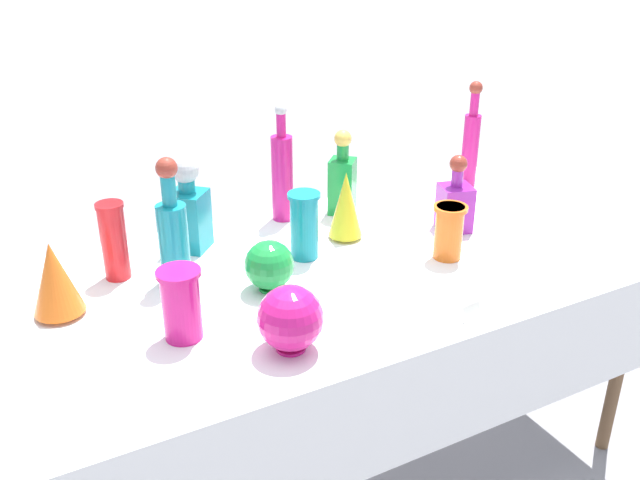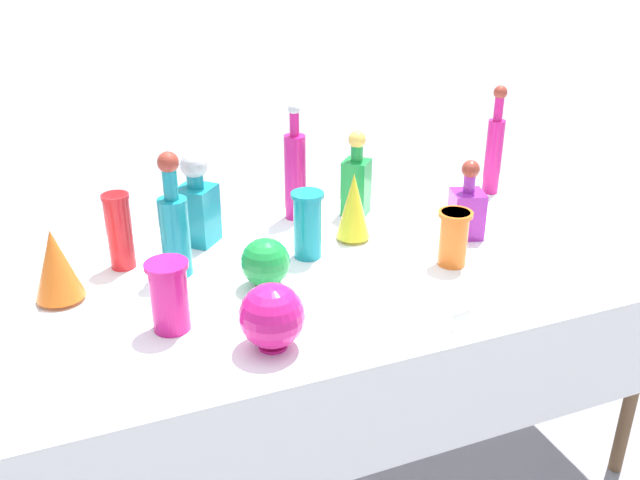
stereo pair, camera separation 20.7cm
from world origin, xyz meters
name	(u,v)px [view 2 (the right image)]	position (x,y,z in m)	size (l,w,h in m)	color
ground_plane	(320,465)	(0.00, 0.00, 0.00)	(40.00, 40.00, 0.00)	gray
display_table	(325,293)	(0.00, -0.04, 0.70)	(2.06, 0.99, 0.76)	white
tall_bottle_0	(494,148)	(0.83, 0.34, 0.93)	(0.06, 0.06, 0.40)	#C61972
tall_bottle_1	(174,226)	(-0.39, 0.14, 0.91)	(0.09, 0.09, 0.38)	teal
tall_bottle_2	(295,173)	(0.07, 0.40, 0.92)	(0.07, 0.07, 0.40)	#C61972
square_decanter_0	(197,203)	(-0.29, 0.33, 0.89)	(0.15, 0.15, 0.30)	teal
square_decanter_1	(356,180)	(0.27, 0.34, 0.89)	(0.12, 0.12, 0.30)	#198C38
square_decanter_2	(467,208)	(0.53, 0.05, 0.86)	(0.12, 0.12, 0.26)	purple
slender_vase_0	(169,294)	(-0.47, -0.15, 0.86)	(0.11, 0.11, 0.19)	#C61972
slender_vase_1	(454,236)	(0.38, -0.11, 0.85)	(0.10, 0.10, 0.17)	orange
slender_vase_2	(119,229)	(-0.54, 0.24, 0.88)	(0.08, 0.08, 0.23)	red
slender_vase_3	(308,223)	(0.00, 0.10, 0.87)	(0.10, 0.10, 0.21)	teal
fluted_vase_0	(353,206)	(0.18, 0.16, 0.88)	(0.11, 0.11, 0.23)	yellow
fluted_vase_1	(56,264)	(-0.73, 0.11, 0.87)	(0.13, 0.13, 0.21)	orange
round_bowl_0	(272,316)	(-0.26, -0.33, 0.85)	(0.16, 0.16, 0.17)	#C61972
round_bowl_1	(265,262)	(-0.18, -0.03, 0.84)	(0.14, 0.14, 0.15)	#198C38
price_tag_left	(461,321)	(0.22, -0.43, 0.78)	(0.06, 0.01, 0.05)	white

